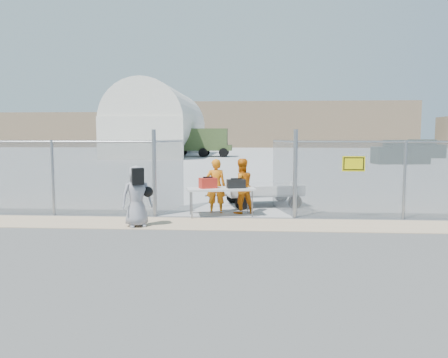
# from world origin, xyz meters

# --- Properties ---
(ground) EXTENTS (160.00, 160.00, 0.00)m
(ground) POSITION_xyz_m (0.00, 0.00, 0.00)
(ground) COLOR #515151
(tarmac_inside) EXTENTS (160.00, 80.00, 0.01)m
(tarmac_inside) POSITION_xyz_m (0.00, 42.00, 0.01)
(tarmac_inside) COLOR #9F9F9F
(tarmac_inside) RESTS_ON ground
(dirt_strip) EXTENTS (44.00, 1.60, 0.01)m
(dirt_strip) POSITION_xyz_m (0.00, 1.00, 0.01)
(dirt_strip) COLOR tan
(dirt_strip) RESTS_ON ground
(distant_hills) EXTENTS (140.00, 6.00, 9.00)m
(distant_hills) POSITION_xyz_m (5.00, 78.00, 4.50)
(distant_hills) COLOR #7F684F
(distant_hills) RESTS_ON ground
(chain_link_fence) EXTENTS (40.00, 0.20, 2.20)m
(chain_link_fence) POSITION_xyz_m (0.00, 2.00, 1.10)
(chain_link_fence) COLOR gray
(chain_link_fence) RESTS_ON ground
(quonset_hangar) EXTENTS (9.00, 18.00, 8.00)m
(quonset_hangar) POSITION_xyz_m (-10.00, 40.00, 4.00)
(quonset_hangar) COLOR silver
(quonset_hangar) RESTS_ON ground
(folding_table) EXTENTS (2.06, 1.19, 0.82)m
(folding_table) POSITION_xyz_m (-0.10, 2.17, 0.41)
(folding_table) COLOR silver
(folding_table) RESTS_ON ground
(orange_bag) EXTENTS (0.56, 0.48, 0.29)m
(orange_bag) POSITION_xyz_m (-0.47, 2.10, 0.97)
(orange_bag) COLOR red
(orange_bag) RESTS_ON folding_table
(black_duffel) EXTENTS (0.57, 0.41, 0.25)m
(black_duffel) POSITION_xyz_m (0.34, 2.19, 0.95)
(black_duffel) COLOR black
(black_duffel) RESTS_ON folding_table
(security_worker_left) EXTENTS (0.61, 0.41, 1.64)m
(security_worker_left) POSITION_xyz_m (-0.29, 2.67, 0.82)
(security_worker_left) COLOR orange
(security_worker_left) RESTS_ON ground
(security_worker_right) EXTENTS (0.98, 0.89, 1.65)m
(security_worker_right) POSITION_xyz_m (0.47, 2.65, 0.82)
(security_worker_right) COLOR orange
(security_worker_right) RESTS_ON ground
(visitor) EXTENTS (0.91, 0.79, 1.58)m
(visitor) POSITION_xyz_m (-2.13, 0.53, 0.79)
(visitor) COLOR gray
(visitor) RESTS_ON ground
(utility_trailer) EXTENTS (3.51, 2.40, 0.78)m
(utility_trailer) POSITION_xyz_m (1.15, 4.14, 0.39)
(utility_trailer) COLOR silver
(utility_trailer) RESTS_ON ground
(military_truck) EXTENTS (6.55, 2.49, 3.11)m
(military_truck) POSITION_xyz_m (-4.79, 37.89, 1.56)
(military_truck) COLOR #3F5428
(military_truck) RESTS_ON ground
(parked_vehicle_near) EXTENTS (4.44, 2.37, 1.93)m
(parked_vehicle_near) POSITION_xyz_m (12.94, 26.64, 0.96)
(parked_vehicle_near) COLOR #3C443C
(parked_vehicle_near) RESTS_ON ground
(parked_vehicle_mid) EXTENTS (4.28, 2.06, 1.90)m
(parked_vehicle_mid) POSITION_xyz_m (18.45, 36.66, 0.95)
(parked_vehicle_mid) COLOR #3C443C
(parked_vehicle_mid) RESTS_ON ground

